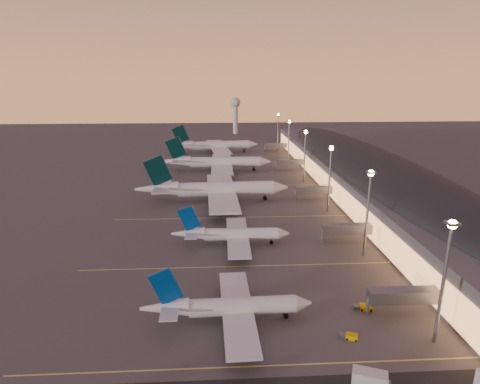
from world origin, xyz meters
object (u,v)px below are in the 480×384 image
airliner_narrow_south (228,307)px  catering_truck_a (371,382)px  airliner_wide_mid (215,162)px  airliner_wide_far (213,146)px  airliner_narrow_north (231,234)px  baggage_tug_a (349,336)px  radar_tower (235,109)px  baggage_tug_b (363,307)px  airliner_wide_near (213,189)px

airliner_narrow_south → catering_truck_a: bearing=-43.6°
airliner_wide_mid → airliner_wide_far: airliner_wide_far is taller
airliner_wide_mid → airliner_wide_far: 54.90m
airliner_wide_far → airliner_wide_mid: bearing=-94.8°
airliner_narrow_north → catering_truck_a: 65.58m
baggage_tug_a → catering_truck_a: 13.90m
airliner_narrow_north → radar_tower: radar_tower is taller
airliner_wide_far → baggage_tug_a: airliner_wide_far is taller
catering_truck_a → airliner_narrow_south: bearing=158.9°
airliner_wide_mid → baggage_tug_b: bearing=-76.0°
airliner_narrow_south → airliner_narrow_north: size_ratio=1.00×
radar_tower → baggage_tug_a: bearing=-88.2°
airliner_wide_near → airliner_wide_far: airliner_wide_near is taller
airliner_wide_near → baggage_tug_a: 97.72m
airliner_narrow_south → baggage_tug_b: (30.89, 2.78, -2.84)m
airliner_wide_mid → airliner_wide_far: bearing=92.2°
airliner_wide_far → radar_tower: size_ratio=1.92×
airliner_narrow_south → airliner_wide_near: airliner_wide_near is taller
airliner_wide_near → baggage_tug_a: size_ratio=16.67×
airliner_narrow_north → airliner_wide_near: 45.74m
airliner_wide_near → airliner_narrow_north: bearing=-84.5°
baggage_tug_b → airliner_wide_far: bearing=109.6°
radar_tower → airliner_wide_mid: bearing=-96.8°
airliner_wide_near → airliner_wide_mid: airliner_wide_near is taller
airliner_wide_near → radar_tower: 206.09m
airliner_narrow_south → airliner_narrow_north: airliner_narrow_south is taller
airliner_wide_mid → radar_tower: (17.84, 149.14, 16.80)m
airliner_narrow_south → baggage_tug_b: size_ratio=8.42×
radar_tower → baggage_tug_b: bearing=-86.8°
radar_tower → airliner_narrow_south: bearing=-92.9°
airliner_wide_far → baggage_tug_b: (35.61, -193.58, -4.56)m
airliner_narrow_south → baggage_tug_a: airliner_narrow_south is taller
airliner_wide_mid → baggage_tug_b: (33.81, -138.71, -4.50)m
baggage_tug_b → radar_tower: bearing=102.4°
airliner_narrow_north → airliner_wide_near: size_ratio=0.57×
airliner_wide_far → baggage_tug_a: size_ratio=16.27×
airliner_wide_mid → baggage_tug_a: airliner_wide_mid is taller
baggage_tug_b → airliner_wide_mid: bearing=112.9°
airliner_narrow_north → airliner_wide_mid: bearing=93.5°
catering_truck_a → airliner_wide_far: bearing=118.3°
airliner_narrow_south → baggage_tug_a: 25.61m
airliner_wide_mid → catering_truck_a: airliner_wide_mid is taller
airliner_wide_near → radar_tower: bearing=82.7°
airliner_wide_mid → radar_tower: radar_tower is taller
radar_tower → baggage_tug_a: size_ratio=8.49×
airliner_wide_far → airliner_narrow_north: bearing=-94.1°
airliner_narrow_north → baggage_tug_b: airliner_narrow_north is taller
airliner_narrow_north → baggage_tug_a: (22.23, -48.13, -2.91)m
baggage_tug_a → airliner_wide_far: bearing=118.5°
airliner_wide_far → airliner_wide_near: bearing=-96.2°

